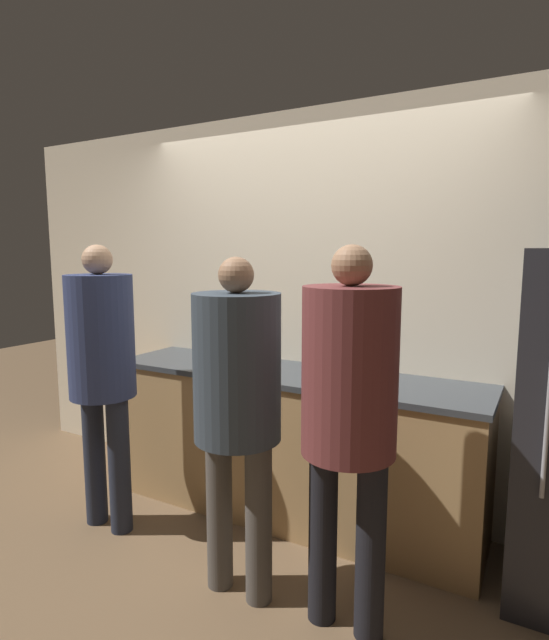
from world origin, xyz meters
TOP-DOWN VIEW (x-y plane):
  - ground_plane at (0.00, 0.00)m, footprint 14.00×14.00m
  - wall_back at (0.00, 0.66)m, footprint 5.20×0.06m
  - counter at (0.00, 0.36)m, footprint 2.40×0.64m
  - person_left at (-0.91, -0.33)m, footprint 0.39×0.39m
  - person_center at (0.13, -0.45)m, footprint 0.42×0.42m
  - person_right at (0.67, -0.42)m, footprint 0.41×0.41m
  - fruit_bowl at (-0.42, 0.27)m, footprint 0.30×0.30m
  - utensil_crock at (-0.56, 0.52)m, footprint 0.10×0.10m
  - bottle_green at (0.30, 0.24)m, footprint 0.07×0.07m
  - bottle_dark at (0.00, 0.58)m, footprint 0.05×0.05m
  - cup_black at (-0.71, 0.45)m, footprint 0.07×0.07m

SIDE VIEW (x-z plane):
  - ground_plane at x=0.00m, z-range 0.00..0.00m
  - counter at x=0.00m, z-range 0.00..0.94m
  - fruit_bowl at x=-0.42m, z-range 0.92..1.03m
  - cup_black at x=-0.71m, z-range 0.94..1.03m
  - bottle_green at x=0.30m, z-range 0.93..1.07m
  - utensil_crock at x=-0.56m, z-range 0.86..1.16m
  - bottle_dark at x=0.00m, z-range 0.92..1.13m
  - person_center at x=0.13m, z-range 0.20..1.86m
  - person_left at x=-0.91m, z-range 0.19..1.92m
  - person_right at x=0.67m, z-range 0.20..1.92m
  - wall_back at x=0.00m, z-range 0.00..2.60m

